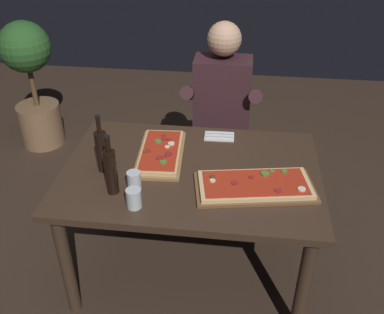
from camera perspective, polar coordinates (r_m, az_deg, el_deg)
name	(u,v)px	position (r m, az deg, el deg)	size (l,w,h in m)	color
ground_plane	(191,265)	(2.87, -0.13, -13.91)	(6.40, 6.40, 0.00)	#38281E
dining_table	(191,184)	(2.44, -0.14, -3.50)	(1.40, 0.96, 0.74)	#3D2B1E
pizza_rectangular_front	(255,186)	(2.25, 8.21, -3.74)	(0.65, 0.39, 0.05)	brown
pizza_rectangular_left	(161,153)	(2.49, -4.12, 0.58)	(0.28, 0.51, 0.05)	olive
wine_bottle_dark	(111,170)	(2.18, -10.54, -1.72)	(0.06, 0.06, 0.33)	black
oil_bottle_amber	(102,150)	(2.36, -11.70, 0.89)	(0.06, 0.06, 0.33)	black
tumbler_near_camera	(134,182)	(2.23, -7.56, -3.20)	(0.07, 0.07, 0.10)	silver
tumbler_far_side	(134,198)	(2.12, -7.61, -5.38)	(0.07, 0.07, 0.10)	silver
napkin_cutlery_set	(219,136)	(2.68, 3.58, 2.71)	(0.18, 0.12, 0.01)	white
diner_chair	(221,133)	(3.23, 3.80, 3.09)	(0.44, 0.44, 0.87)	black
seated_diner	(221,110)	(3.00, 3.83, 6.19)	(0.53, 0.41, 1.33)	#23232D
potted_plant_corner	(32,81)	(4.02, -20.20, 9.32)	(0.42, 0.42, 1.12)	#846042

